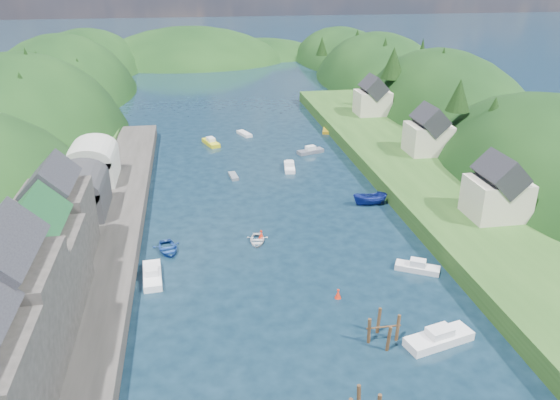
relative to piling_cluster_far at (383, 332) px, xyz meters
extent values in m
plane|color=black|center=(-5.52, 47.19, -1.08)|extent=(600.00, 600.00, 0.00)
ellipsoid|color=black|center=(-50.52, 72.19, -10.18)|extent=(44.00, 75.56, 52.00)
ellipsoid|color=black|center=(-50.52, 115.19, -9.51)|extent=(44.00, 75.56, 48.19)
ellipsoid|color=black|center=(-50.52, 157.19, -7.90)|extent=(44.00, 75.56, 39.00)
ellipsoid|color=black|center=(39.48, 29.19, -8.86)|extent=(36.00, 75.56, 44.49)
ellipsoid|color=black|center=(39.48, 72.19, -9.48)|extent=(36.00, 75.56, 48.00)
ellipsoid|color=black|center=(39.48, 115.19, -8.86)|extent=(36.00, 75.56, 44.49)
ellipsoid|color=black|center=(39.48, 157.19, -7.38)|extent=(36.00, 75.56, 36.00)
ellipsoid|color=black|center=(-15.52, 167.19, -11.08)|extent=(80.00, 60.00, 44.00)
ellipsoid|color=black|center=(12.48, 177.19, -13.08)|extent=(70.00, 56.00, 36.00)
cone|color=black|center=(-44.75, 60.36, 11.57)|extent=(4.73, 4.73, 5.75)
cone|color=black|center=(-46.86, 74.15, 12.64)|extent=(4.34, 4.34, 8.24)
cone|color=black|center=(-45.05, 78.99, 7.39)|extent=(5.28, 5.28, 5.27)
cone|color=black|center=(-49.32, 90.99, 10.87)|extent=(4.77, 4.77, 5.82)
cone|color=black|center=(-42.30, 99.19, 7.88)|extent=(4.07, 4.07, 5.93)
cone|color=black|center=(-44.52, 111.52, 8.85)|extent=(4.56, 4.56, 8.45)
cone|color=black|center=(-48.61, 122.77, 7.04)|extent=(4.75, 4.75, 5.57)
cone|color=black|center=(-44.23, 133.92, 7.77)|extent=(4.27, 4.27, 6.99)
cone|color=black|center=(34.56, 27.21, 9.88)|extent=(5.03, 5.03, 6.31)
cone|color=black|center=(31.35, 39.14, 8.81)|extent=(5.29, 5.29, 6.53)
cone|color=black|center=(28.25, 45.33, 11.12)|extent=(4.07, 4.07, 5.42)
cone|color=black|center=(33.05, 56.80, 7.08)|extent=(3.40, 3.40, 5.78)
cone|color=black|center=(36.87, 70.70, 10.71)|extent=(4.94, 4.94, 9.52)
cone|color=black|center=(28.28, 76.79, 11.39)|extent=(5.25, 5.25, 6.85)
cone|color=black|center=(38.73, 86.00, 11.37)|extent=(3.36, 3.36, 7.97)
cone|color=black|center=(35.61, 102.84, 9.83)|extent=(4.57, 4.57, 7.51)
cone|color=black|center=(35.35, 115.15, 7.69)|extent=(3.59, 3.59, 5.66)
cone|color=black|center=(34.09, 123.14, 10.56)|extent=(4.14, 4.14, 6.09)
cone|color=black|center=(26.01, 134.14, 7.42)|extent=(3.83, 3.83, 5.69)
cube|color=#2D2B28|center=(-29.52, 17.19, -0.08)|extent=(12.00, 110.00, 2.00)
cube|color=#234719|center=(-36.52, 17.19, 0.17)|extent=(12.00, 110.00, 2.50)
cube|color=#2D2B28|center=(-31.52, 0.19, 5.42)|extent=(8.00, 9.00, 9.00)
cube|color=#2D2B28|center=(-31.52, 9.19, 4.42)|extent=(8.00, 9.00, 7.00)
cube|color=#1E592D|center=(-31.52, 9.19, 8.88)|extent=(5.88, 9.36, 5.88)
cube|color=#2D2B28|center=(-31.52, 18.19, 4.92)|extent=(7.00, 8.00, 8.00)
cube|color=black|center=(-31.52, 18.19, 9.76)|extent=(5.15, 8.32, 5.15)
cube|color=#2D2D30|center=(-31.52, 30.19, 2.92)|extent=(7.00, 9.00, 4.00)
cylinder|color=#2D2D30|center=(-31.52, 30.19, 4.92)|extent=(7.00, 9.00, 7.00)
cube|color=#B2B2A8|center=(-31.52, 42.19, 2.92)|extent=(7.00, 9.00, 4.00)
cylinder|color=#B2B2A8|center=(-31.52, 42.19, 4.92)|extent=(7.00, 9.00, 7.00)
cube|color=#234719|center=(19.48, 37.19, 0.12)|extent=(16.00, 120.00, 2.40)
cube|color=beige|center=(21.48, 19.19, 3.82)|extent=(7.00, 6.00, 5.00)
cube|color=black|center=(21.48, 19.19, 7.16)|extent=(5.15, 6.24, 5.15)
cube|color=beige|center=(23.48, 45.19, 3.82)|extent=(7.00, 6.00, 5.00)
cube|color=black|center=(23.48, 45.19, 7.16)|extent=(5.15, 6.24, 5.15)
cube|color=beige|center=(22.48, 72.19, 3.82)|extent=(7.00, 6.00, 5.00)
cube|color=black|center=(22.48, 72.19, 7.16)|extent=(5.15, 6.24, 5.15)
cylinder|color=#382314|center=(1.37, 0.00, -0.03)|extent=(0.32, 0.32, 3.29)
cylinder|color=#382314|center=(0.00, 1.37, -0.03)|extent=(0.32, 0.32, 3.29)
cylinder|color=#382314|center=(-1.37, 0.00, -0.03)|extent=(0.32, 0.32, 3.29)
cylinder|color=#382314|center=(0.00, -1.37, -0.03)|extent=(0.32, 0.32, 3.29)
cylinder|color=#382314|center=(0.00, 0.00, 0.54)|extent=(3.30, 0.16, 0.16)
cone|color=red|center=(-2.24, 7.65, -0.63)|extent=(0.70, 0.70, 0.90)
sphere|color=red|center=(-2.24, 7.65, -0.13)|extent=(0.30, 0.30, 0.30)
cone|color=red|center=(-8.39, 22.59, -0.63)|extent=(0.70, 0.70, 0.90)
sphere|color=red|center=(-8.39, 22.59, -0.13)|extent=(0.30, 0.30, 0.30)
cube|color=silver|center=(5.04, -1.06, -0.66)|extent=(6.91, 3.75, 0.92)
cube|color=silver|center=(5.04, -1.06, 0.19)|extent=(2.61, 2.05, 0.70)
cube|color=gold|center=(-12.84, 63.36, -0.74)|extent=(3.42, 5.75, 0.76)
cube|color=silver|center=(-12.84, 63.36, 0.04)|extent=(1.80, 2.21, 0.70)
imported|color=silver|center=(-9.06, 21.51, -0.83)|extent=(3.38, 4.30, 0.81)
cube|color=gold|center=(11.48, 68.38, -0.82)|extent=(2.51, 4.33, 0.58)
cube|color=#575A64|center=(5.17, 55.11, -0.76)|extent=(5.25, 3.19, 0.70)
cube|color=silver|center=(5.17, 55.11, -0.03)|extent=(2.03, 1.66, 0.70)
imported|color=navy|center=(-20.13, 20.99, -0.74)|extent=(4.23, 5.29, 0.98)
cube|color=white|center=(-21.69, 14.76, -0.71)|extent=(2.38, 6.04, 0.83)
cube|color=silver|center=(-21.69, 14.76, 0.10)|extent=(1.51, 2.16, 0.70)
cube|color=silver|center=(8.20, 11.61, -0.77)|extent=(5.13, 3.84, 0.69)
cube|color=silver|center=(8.20, 11.61, -0.03)|extent=(2.07, 1.85, 0.70)
cube|color=slate|center=(-10.05, 44.87, -0.86)|extent=(1.55, 3.55, 0.48)
cube|color=silver|center=(-5.73, 68.77, -0.80)|extent=(2.94, 4.63, 0.62)
cube|color=white|center=(-0.21, 47.26, -0.76)|extent=(2.36, 5.30, 0.72)
cube|color=silver|center=(-0.21, 47.26, -0.01)|extent=(1.41, 1.94, 0.70)
imported|color=navy|center=(8.61, 30.35, -0.22)|extent=(5.28, 2.16, 2.01)
camera|label=1|loc=(-16.19, -39.30, 31.19)|focal=35.00mm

